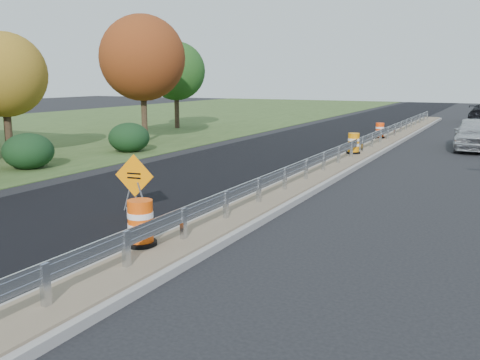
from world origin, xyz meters
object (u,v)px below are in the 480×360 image
at_px(barrel_median_mid, 354,144).
at_px(car_silver, 475,134).
at_px(barrel_median_far, 380,131).
at_px(caution_sign, 135,198).
at_px(barrel_median_near, 141,224).

relative_size(barrel_median_mid, car_silver, 0.19).
bearing_deg(barrel_median_far, caution_sign, -96.94).
xyz_separation_m(barrel_median_mid, car_silver, (4.90, 5.80, 0.16)).
relative_size(barrel_median_near, car_silver, 0.20).
relative_size(caution_sign, barrel_median_mid, 1.72).
height_order(caution_sign, barrel_median_near, caution_sign).
relative_size(barrel_median_near, barrel_median_mid, 1.03).
distance_m(barrel_median_near, barrel_median_mid, 15.92).
relative_size(barrel_median_near, barrel_median_far, 1.12).
bearing_deg(barrel_median_far, barrel_median_near, -90.00).
distance_m(barrel_median_near, car_silver, 22.34).
bearing_deg(caution_sign, barrel_median_mid, 70.32).
relative_size(barrel_median_mid, barrel_median_far, 1.08).
bearing_deg(caution_sign, barrel_median_far, 75.57).
relative_size(caution_sign, car_silver, 0.33).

